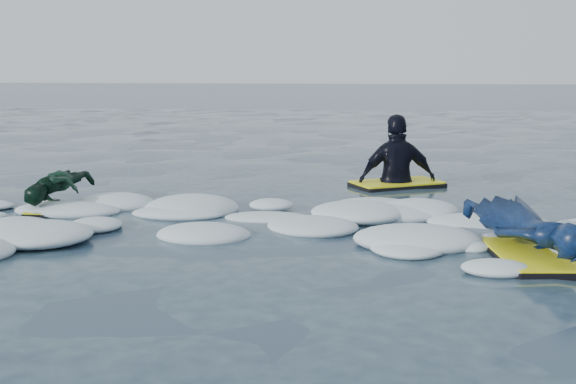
{
  "coord_description": "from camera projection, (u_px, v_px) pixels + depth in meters",
  "views": [
    {
      "loc": [
        1.01,
        -6.3,
        1.7
      ],
      "look_at": [
        0.14,
        1.6,
        0.3
      ],
      "focal_mm": 45.0,
      "sensor_mm": 36.0,
      "label": 1
    }
  ],
  "objects": [
    {
      "name": "prone_woman_unit",
      "position": [
        528.0,
        230.0,
        6.47
      ],
      "size": [
        1.13,
        1.89,
        0.47
      ],
      "rotation": [
        0.0,
        0.0,
        1.68
      ],
      "color": "black",
      "rests_on": "ground"
    },
    {
      "name": "foam_band",
      "position": [
        269.0,
        229.0,
        7.58
      ],
      "size": [
        12.0,
        3.1,
        0.3
      ],
      "primitive_type": null,
      "color": "white",
      "rests_on": "ground"
    },
    {
      "name": "prone_child_unit",
      "position": [
        59.0,
        190.0,
        8.58
      ],
      "size": [
        0.69,
        1.22,
        0.45
      ],
      "rotation": [
        0.0,
        0.0,
        1.59
      ],
      "color": "black",
      "rests_on": "ground"
    },
    {
      "name": "waiting_rider_unit",
      "position": [
        397.0,
        182.0,
        10.08
      ],
      "size": [
        1.43,
        1.2,
        1.88
      ],
      "rotation": [
        0.0,
        0.0,
        0.49
      ],
      "color": "black",
      "rests_on": "ground"
    },
    {
      "name": "ground",
      "position": [
        253.0,
        254.0,
        6.57
      ],
      "size": [
        120.0,
        120.0,
        0.0
      ],
      "primitive_type": "plane",
      "color": "#19263C",
      "rests_on": "ground"
    }
  ]
}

